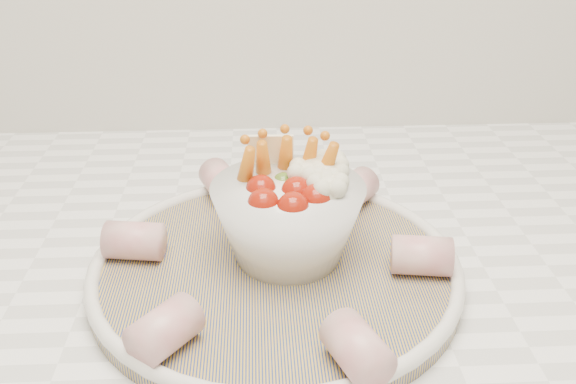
{
  "coord_description": "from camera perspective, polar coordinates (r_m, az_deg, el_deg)",
  "views": [
    {
      "loc": [
        -0.08,
        0.96,
        1.24
      ],
      "look_at": [
        -0.06,
        1.42,
        1.0
      ],
      "focal_mm": 40.0,
      "sensor_mm": 36.0,
      "label": 1
    }
  ],
  "objects": [
    {
      "name": "veggie_bowl",
      "position": [
        0.53,
        0.2,
        -1.96
      ],
      "size": [
        0.13,
        0.13,
        0.1
      ],
      "color": "white",
      "rests_on": "serving_platter"
    },
    {
      "name": "serving_platter",
      "position": [
        0.54,
        -1.12,
        -6.8
      ],
      "size": [
        0.31,
        0.31,
        0.02
      ],
      "color": "navy",
      "rests_on": "kitchen_counter"
    },
    {
      "name": "cured_meat_rolls",
      "position": [
        0.53,
        -1.14,
        -4.99
      ],
      "size": [
        0.29,
        0.31,
        0.03
      ],
      "color": "#BD565E",
      "rests_on": "serving_platter"
    }
  ]
}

